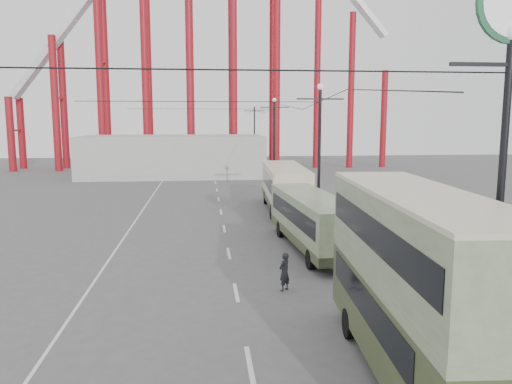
{
  "coord_description": "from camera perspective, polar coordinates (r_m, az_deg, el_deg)",
  "views": [
    {
      "loc": [
        -2.2,
        -15.32,
        6.9
      ],
      "look_at": [
        0.59,
        11.51,
        3.0
      ],
      "focal_mm": 35.0,
      "sensor_mm": 36.0,
      "label": 1
    }
  ],
  "objects": [
    {
      "name": "fairground_shed",
      "position": [
        62.59,
        -9.43,
        4.08
      ],
      "size": [
        22.0,
        10.0,
        5.0
      ],
      "primitive_type": "cube",
      "color": "#A2A29D",
      "rests_on": "ground"
    },
    {
      "name": "lamp_post_distant",
      "position": [
        77.74,
        -0.18,
        6.59
      ],
      "size": [
        3.2,
        0.44,
        9.32
      ],
      "color": "black",
      "rests_on": "ground"
    },
    {
      "name": "pedestrian",
      "position": [
        20.55,
        3.26,
        -9.08
      ],
      "size": [
        0.68,
        0.67,
        1.58
      ],
      "primitive_type": "imported",
      "rotation": [
        0.0,
        0.0,
        3.91
      ],
      "color": "black",
      "rests_on": "ground"
    },
    {
      "name": "lamp_post_near",
      "position": [
        14.62,
        26.89,
        11.13
      ],
      "size": [
        3.2,
        0.44,
        10.8
      ],
      "color": "black",
      "rests_on": "ground"
    },
    {
      "name": "ground",
      "position": [
        16.95,
        2.13,
        -15.81
      ],
      "size": [
        160.0,
        160.0,
        0.0
      ],
      "primitive_type": "plane",
      "color": "#515154",
      "rests_on": "ground"
    },
    {
      "name": "lamp_post_mid",
      "position": [
        34.29,
        7.25,
        4.45
      ],
      "size": [
        3.2,
        0.44,
        9.32
      ],
      "color": "black",
      "rests_on": "ground"
    },
    {
      "name": "roller_coaster",
      "position": [
        73.97,
        -6.44,
        20.69
      ],
      "size": [
        52.95,
        5.0,
        55.48
      ],
      "color": "maroon",
      "rests_on": "ground"
    },
    {
      "name": "road_markings",
      "position": [
        35.72,
        -3.68,
        -2.92
      ],
      "size": [
        12.52,
        120.0,
        0.01
      ],
      "color": "silver",
      "rests_on": "ground"
    },
    {
      "name": "single_decker_cream",
      "position": [
        38.22,
        3.32,
        0.73
      ],
      "size": [
        3.35,
        11.11,
        3.42
      ],
      "rotation": [
        0.0,
        0.0,
        -0.05
      ],
      "color": "beige",
      "rests_on": "ground"
    },
    {
      "name": "double_decker_bus",
      "position": [
        13.78,
        17.76,
        -9.2
      ],
      "size": [
        3.0,
        9.66,
        5.12
      ],
      "rotation": [
        0.0,
        0.0,
        -0.06
      ],
      "color": "#323C20",
      "rests_on": "ground"
    },
    {
      "name": "single_decker_green",
      "position": [
        26.82,
        6.45,
        -3.11
      ],
      "size": [
        3.04,
        10.48,
        2.92
      ],
      "rotation": [
        0.0,
        0.0,
        0.06
      ],
      "color": "#667656",
      "rests_on": "ground"
    },
    {
      "name": "lamp_post_far",
      "position": [
        55.91,
        2.1,
        5.94
      ],
      "size": [
        3.2,
        0.44,
        9.32
      ],
      "color": "black",
      "rests_on": "ground"
    }
  ]
}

